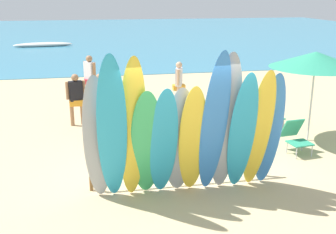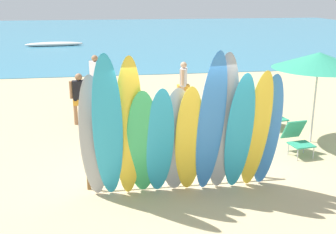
% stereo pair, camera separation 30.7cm
% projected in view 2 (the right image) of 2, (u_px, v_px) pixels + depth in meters
% --- Properties ---
extents(ground, '(60.00, 60.00, 0.00)m').
position_uv_depth(ground, '(131.00, 65.00, 21.50)').
color(ground, tan).
extents(ocean_water, '(60.00, 40.00, 0.02)m').
position_uv_depth(ocean_water, '(118.00, 33.00, 37.81)').
color(ocean_water, teal).
rests_on(ocean_water, ground).
extents(surfboard_rack, '(3.64, 0.07, 0.60)m').
position_uv_depth(surfboard_rack, '(179.00, 160.00, 8.11)').
color(surfboard_rack, brown).
rests_on(surfboard_rack, ground).
extents(surfboard_grey_0, '(0.53, 0.59, 2.39)m').
position_uv_depth(surfboard_grey_0, '(94.00, 138.00, 7.25)').
color(surfboard_grey_0, '#999EA3').
rests_on(surfboard_grey_0, ground).
extents(surfboard_teal_1, '(0.55, 0.93, 2.79)m').
position_uv_depth(surfboard_teal_1, '(108.00, 131.00, 7.04)').
color(surfboard_teal_1, '#289EC6').
rests_on(surfboard_teal_1, ground).
extents(surfboard_yellow_2, '(0.53, 0.69, 2.71)m').
position_uv_depth(surfboard_yellow_2, '(129.00, 130.00, 7.20)').
color(surfboard_yellow_2, yellow).
rests_on(surfboard_yellow_2, ground).
extents(surfboard_green_3, '(0.61, 0.71, 2.12)m').
position_uv_depth(surfboard_green_3, '(143.00, 144.00, 7.36)').
color(surfboard_green_3, '#38B266').
rests_on(surfboard_green_3, ground).
extents(surfboard_teal_4, '(0.54, 0.69, 2.15)m').
position_uv_depth(surfboard_teal_4, '(160.00, 143.00, 7.38)').
color(surfboard_teal_4, '#289EC6').
rests_on(surfboard_teal_4, ground).
extents(surfboard_grey_5, '(0.58, 0.48, 2.11)m').
position_uv_depth(surfboard_grey_5, '(176.00, 141.00, 7.52)').
color(surfboard_grey_5, '#999EA3').
rests_on(surfboard_grey_5, ground).
extents(surfboard_yellow_6, '(0.56, 0.65, 2.16)m').
position_uv_depth(surfboard_yellow_6, '(189.00, 141.00, 7.48)').
color(surfboard_yellow_6, yellow).
rests_on(surfboard_yellow_6, ground).
extents(surfboard_blue_7, '(0.56, 0.77, 2.77)m').
position_uv_depth(surfboard_blue_7, '(211.00, 125.00, 7.35)').
color(surfboard_blue_7, '#337AD1').
rests_on(surfboard_blue_7, ground).
extents(surfboard_grey_8, '(0.57, 0.64, 2.72)m').
position_uv_depth(surfboard_grey_8, '(222.00, 125.00, 7.46)').
color(surfboard_grey_8, '#999EA3').
rests_on(surfboard_grey_8, ground).
extents(surfboard_teal_9, '(0.53, 0.75, 2.39)m').
position_uv_depth(surfboard_teal_9, '(239.00, 134.00, 7.48)').
color(surfboard_teal_9, '#289EC6').
rests_on(surfboard_teal_9, ground).
extents(surfboard_yellow_10, '(0.48, 0.73, 2.42)m').
position_uv_depth(surfboard_yellow_10, '(256.00, 132.00, 7.55)').
color(surfboard_yellow_10, yellow).
rests_on(surfboard_yellow_10, ground).
extents(surfboard_blue_11, '(0.50, 0.57, 2.31)m').
position_uv_depth(surfboard_blue_11, '(268.00, 132.00, 7.71)').
color(surfboard_blue_11, '#337AD1').
rests_on(surfboard_blue_11, ground).
extents(beachgoer_strolling, '(0.55, 0.40, 1.66)m').
position_uv_depth(beachgoer_strolling, '(103.00, 100.00, 10.82)').
color(beachgoer_strolling, '#9E704C').
rests_on(beachgoer_strolling, ground).
extents(beachgoer_near_rack, '(0.55, 0.28, 1.48)m').
position_uv_depth(beachgoer_near_rack, '(80.00, 95.00, 11.71)').
color(beachgoer_near_rack, '#9E704C').
rests_on(beachgoer_near_rack, ground).
extents(beachgoer_by_water, '(0.39, 0.55, 1.51)m').
position_uv_depth(beachgoer_by_water, '(183.00, 81.00, 13.42)').
color(beachgoer_by_water, tan).
rests_on(beachgoer_by_water, ground).
extents(beachgoer_photographing, '(0.42, 0.51, 1.61)m').
position_uv_depth(beachgoer_photographing, '(96.00, 75.00, 14.16)').
color(beachgoer_photographing, '#9E704C').
rests_on(beachgoer_photographing, ground).
extents(beach_chair_red, '(0.59, 0.79, 0.80)m').
position_uv_depth(beach_chair_red, '(297.00, 137.00, 9.63)').
color(beach_chair_red, '#B7B7BC').
rests_on(beach_chair_red, ground).
extents(beach_chair_blue, '(0.63, 0.80, 0.80)m').
position_uv_depth(beach_chair_blue, '(274.00, 113.00, 11.54)').
color(beach_chair_blue, '#B7B7BC').
rests_on(beach_chair_blue, ground).
extents(beach_umbrella, '(2.23, 2.23, 2.28)m').
position_uv_depth(beach_umbrella, '(319.00, 60.00, 9.92)').
color(beach_umbrella, silver).
rests_on(beach_umbrella, ground).
extents(distant_boat, '(4.03, 1.07, 0.32)m').
position_uv_depth(distant_boat, '(54.00, 44.00, 29.00)').
color(distant_boat, silver).
rests_on(distant_boat, ground).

